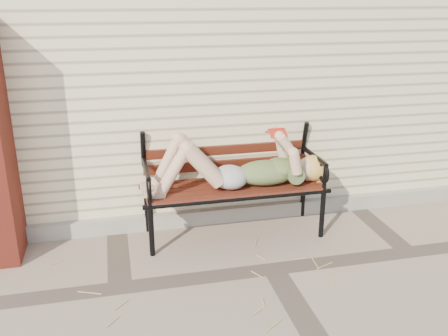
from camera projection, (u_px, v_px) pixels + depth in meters
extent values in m
plane|color=gray|center=(274.00, 269.00, 4.13)|extent=(80.00, 80.00, 0.00)
cube|color=#F4EABF|center=(204.00, 47.00, 6.38)|extent=(8.00, 4.00, 3.00)
cube|color=#9E988F|center=(243.00, 213.00, 5.00)|extent=(8.00, 0.10, 0.15)
cylinder|color=black|center=(151.00, 230.00, 4.27)|extent=(0.05, 0.05, 0.48)
cylinder|color=black|center=(147.00, 208.00, 4.71)|extent=(0.05, 0.05, 0.48)
cylinder|color=black|center=(322.00, 213.00, 4.60)|extent=(0.05, 0.05, 0.48)
cylinder|color=black|center=(303.00, 194.00, 5.04)|extent=(0.05, 0.05, 0.48)
cube|color=maroon|center=(234.00, 187.00, 4.58)|extent=(1.61, 0.52, 0.03)
cylinder|color=black|center=(240.00, 199.00, 4.36)|extent=(1.70, 0.04, 0.04)
cylinder|color=black|center=(228.00, 180.00, 4.80)|extent=(1.70, 0.04, 0.04)
torus|color=black|center=(225.00, 121.00, 4.72)|extent=(0.29, 0.04, 0.29)
ellipsoid|color=#0B434D|center=(266.00, 172.00, 4.57)|extent=(0.57, 0.33, 0.22)
ellipsoid|color=#0B434D|center=(279.00, 168.00, 4.58)|extent=(0.28, 0.32, 0.17)
ellipsoid|color=silver|center=(230.00, 177.00, 4.50)|extent=(0.32, 0.36, 0.20)
sphere|color=beige|center=(308.00, 169.00, 4.65)|extent=(0.23, 0.23, 0.23)
ellipsoid|color=#E4AC56|center=(314.00, 168.00, 4.66)|extent=(0.27, 0.27, 0.24)
cube|color=red|center=(276.00, 129.00, 4.45)|extent=(0.15, 0.02, 0.02)
cube|color=beige|center=(278.00, 134.00, 4.42)|extent=(0.15, 0.09, 0.05)
cube|color=beige|center=(275.00, 131.00, 4.50)|extent=(0.15, 0.09, 0.05)
cube|color=red|center=(278.00, 133.00, 4.41)|extent=(0.16, 0.10, 0.06)
cube|color=red|center=(275.00, 131.00, 4.50)|extent=(0.16, 0.10, 0.06)
cylinder|color=tan|center=(136.00, 282.00, 3.94)|extent=(0.16, 0.02, 0.01)
cylinder|color=tan|center=(77.00, 332.00, 3.37)|extent=(0.06, 0.17, 0.01)
cylinder|color=tan|center=(26.00, 267.00, 4.15)|extent=(0.08, 0.16, 0.01)
cylinder|color=tan|center=(260.00, 249.00, 4.44)|extent=(0.09, 0.11, 0.01)
cylinder|color=tan|center=(249.00, 296.00, 3.76)|extent=(0.07, 0.13, 0.01)
cylinder|color=tan|center=(51.00, 315.00, 3.54)|extent=(0.01, 0.13, 0.01)
cylinder|color=tan|center=(361.00, 321.00, 3.48)|extent=(0.08, 0.15, 0.01)
cylinder|color=tan|center=(54.00, 287.00, 3.88)|extent=(0.13, 0.09, 0.01)
cylinder|color=tan|center=(127.00, 262.00, 4.22)|extent=(0.04, 0.16, 0.01)
cylinder|color=tan|center=(183.00, 253.00, 4.37)|extent=(0.04, 0.10, 0.01)
cylinder|color=tan|center=(255.00, 274.00, 4.05)|extent=(0.08, 0.10, 0.01)
cylinder|color=tan|center=(198.00, 249.00, 4.43)|extent=(0.05, 0.12, 0.01)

